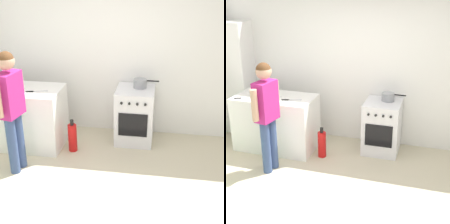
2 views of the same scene
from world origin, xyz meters
TOP-DOWN VIEW (x-y plane):
  - ground_plane at (0.00, 0.00)m, footprint 8.00×8.00m
  - back_wall at (0.00, 1.95)m, footprint 6.00×0.10m
  - counter_unit at (-1.35, 1.20)m, footprint 1.30×0.70m
  - oven_left at (0.35, 1.58)m, footprint 0.57×0.62m
  - pot at (0.41, 1.66)m, footprint 0.38×0.20m
  - knife_chef at (-1.03, 1.11)m, footprint 0.31×0.12m
  - knife_bread at (-1.40, 1.14)m, footprint 0.34×0.14m
  - person at (-1.12, 0.50)m, footprint 0.26×0.56m
  - fire_extinguisher at (-0.52, 1.10)m, footprint 0.13×0.13m

SIDE VIEW (x-z plane):
  - ground_plane at x=0.00m, z-range 0.00..0.00m
  - fire_extinguisher at x=-0.52m, z-range -0.03..0.47m
  - oven_left at x=0.35m, z-range 0.00..0.85m
  - counter_unit at x=-1.35m, z-range 0.00..0.90m
  - knife_bread at x=-1.40m, z-range 0.90..0.91m
  - knife_chef at x=-1.03m, z-range 0.90..0.91m
  - pot at x=0.41m, z-range 0.85..0.98m
  - person at x=-1.12m, z-range 0.16..1.79m
  - back_wall at x=0.00m, z-range 0.00..2.60m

